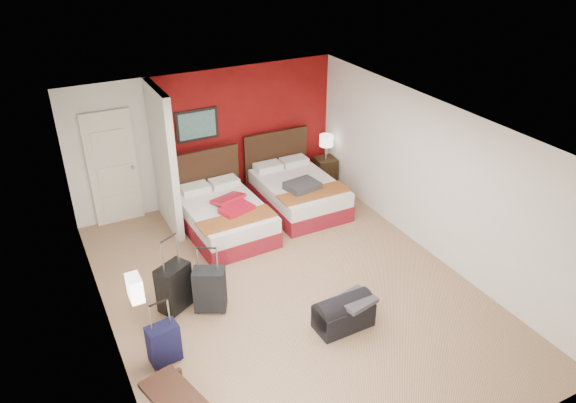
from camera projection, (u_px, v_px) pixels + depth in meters
ground at (289, 290)px, 8.00m from camera, size 6.50×6.50×0.00m
room_walls at (160, 195)px, 7.94m from camera, size 5.02×6.52×2.50m
red_accent_panel at (246, 131)px, 10.23m from camera, size 3.50×0.04×2.50m
partition_wall at (164, 161)px, 9.04m from camera, size 0.12×1.20×2.50m
entry_door at (113, 168)px, 9.30m from camera, size 0.82×0.06×2.05m
bed_left at (225, 219)px, 9.28m from camera, size 1.32×1.84×0.54m
bed_right at (299, 195)px, 10.06m from camera, size 1.28×1.82×0.55m
red_suitcase_open at (232, 204)px, 9.09m from camera, size 0.72×0.85×0.09m
jacket_bundle at (302, 186)px, 9.63m from camera, size 0.62×0.52×0.13m
nightstand at (325, 171)px, 10.98m from camera, size 0.43×0.43×0.55m
table_lamp at (326, 147)px, 10.73m from camera, size 0.35×0.35×0.49m
suitcase_black at (174, 289)px, 7.47m from camera, size 0.53×0.47×0.68m
suitcase_charcoal at (210, 291)px, 7.47m from camera, size 0.51×0.44×0.64m
suitcase_navy at (164, 345)px, 6.62m from camera, size 0.40×0.27×0.52m
duffel_bag at (343, 314)px, 7.22m from camera, size 0.78×0.43×0.39m
jacket_draped at (356, 300)px, 7.14m from camera, size 0.54×0.48×0.06m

